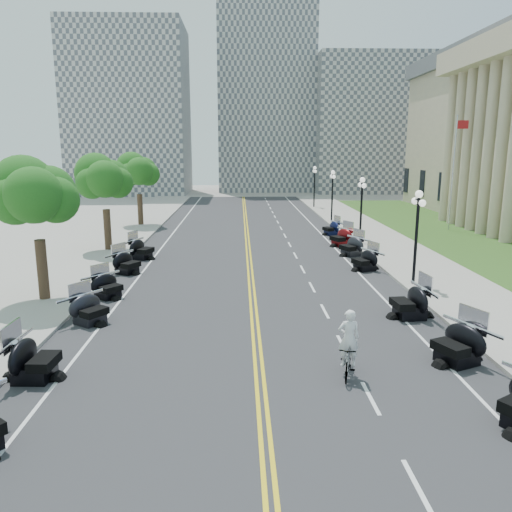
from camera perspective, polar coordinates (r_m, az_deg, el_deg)
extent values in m
plane|color=gray|center=(22.51, -0.24, -6.43)|extent=(160.00, 160.00, 0.00)
cube|color=#333335|center=(32.15, -0.76, -0.74)|extent=(16.00, 90.00, 0.01)
cube|color=yellow|center=(32.14, -0.98, -0.72)|extent=(0.12, 90.00, 0.00)
cube|color=yellow|center=(32.15, -0.55, -0.72)|extent=(0.12, 90.00, 0.00)
cube|color=white|center=(32.90, 10.45, -0.63)|extent=(0.12, 90.00, 0.00)
cube|color=white|center=(32.66, -12.06, -0.79)|extent=(0.12, 90.00, 0.00)
cube|color=white|center=(12.37, 18.04, -23.91)|extent=(0.12, 2.00, 0.00)
cube|color=white|center=(15.61, 12.94, -15.50)|extent=(0.12, 2.00, 0.00)
cube|color=white|center=(19.14, 9.89, -10.02)|extent=(0.12, 2.00, 0.00)
cube|color=white|center=(22.82, 7.86, -6.26)|extent=(0.12, 2.00, 0.00)
cube|color=white|center=(26.60, 6.42, -3.55)|extent=(0.12, 2.00, 0.00)
cube|color=white|center=(30.43, 5.35, -1.51)|extent=(0.12, 2.00, 0.00)
cube|color=white|center=(34.30, 4.52, 0.06)|extent=(0.12, 2.00, 0.00)
cube|color=white|center=(38.20, 3.86, 1.32)|extent=(0.12, 2.00, 0.00)
cube|color=white|center=(42.12, 3.32, 2.34)|extent=(0.12, 2.00, 0.00)
cube|color=white|center=(46.05, 2.87, 3.19)|extent=(0.12, 2.00, 0.00)
cube|color=white|center=(49.99, 2.50, 3.91)|extent=(0.12, 2.00, 0.00)
cube|color=white|center=(53.94, 2.17, 4.52)|extent=(0.12, 2.00, 0.00)
cube|color=white|center=(57.90, 1.89, 5.04)|extent=(0.12, 2.00, 0.00)
cube|color=white|center=(61.87, 1.65, 5.50)|extent=(0.12, 2.00, 0.00)
cube|color=white|center=(65.83, 1.43, 5.91)|extent=(0.12, 2.00, 0.00)
cube|color=white|center=(69.80, 1.24, 6.26)|extent=(0.12, 2.00, 0.00)
cube|color=white|center=(73.78, 1.07, 6.58)|extent=(0.12, 2.00, 0.00)
cube|color=#9E9991|center=(33.99, 17.23, -0.46)|extent=(5.00, 90.00, 0.15)
cube|color=#9E9991|center=(33.61, -18.96, -0.71)|extent=(5.00, 90.00, 0.15)
cube|color=#356023|center=(43.88, 22.52, 1.88)|extent=(9.00, 60.00, 0.10)
cube|color=gray|center=(85.32, -14.20, 15.71)|extent=(18.00, 14.00, 26.00)
cube|color=gray|center=(89.79, 1.10, 17.15)|extent=(16.00, 12.00, 30.00)
cube|color=gray|center=(89.32, 13.18, 14.30)|extent=(20.00, 14.00, 22.00)
imported|color=#A51414|center=(16.58, 10.44, -11.63)|extent=(0.99, 1.89, 1.10)
imported|color=white|center=(16.04, 10.65, -6.73)|extent=(0.69, 0.45, 1.90)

